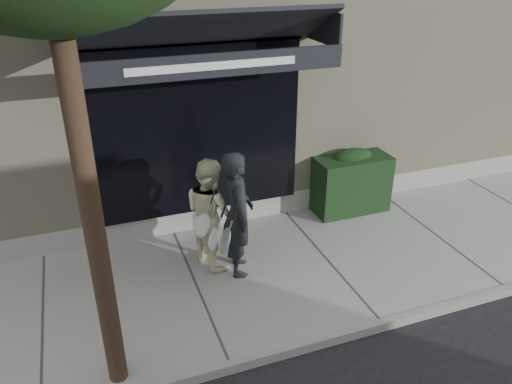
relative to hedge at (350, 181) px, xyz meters
name	(u,v)px	position (x,y,z in m)	size (l,w,h in m)	color
ground	(324,263)	(-1.10, -1.25, -0.66)	(80.00, 80.00, 0.00)	black
sidewalk	(325,260)	(-1.10, -1.25, -0.60)	(20.00, 3.00, 0.12)	gray
curb	(382,325)	(-1.10, -2.80, -0.59)	(20.00, 0.10, 0.14)	gray
building_facade	(224,30)	(-1.11, 3.71, 2.08)	(14.30, 8.04, 5.64)	#B8AF8D
hedge	(350,181)	(0.00, 0.00, 0.00)	(1.30, 0.70, 1.14)	black
pedestrian_front	(237,214)	(-2.43, -1.10, 0.38)	(0.83, 0.89, 1.83)	black
pedestrian_back	(210,212)	(-2.73, -0.75, 0.28)	(0.83, 0.94, 1.64)	beige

